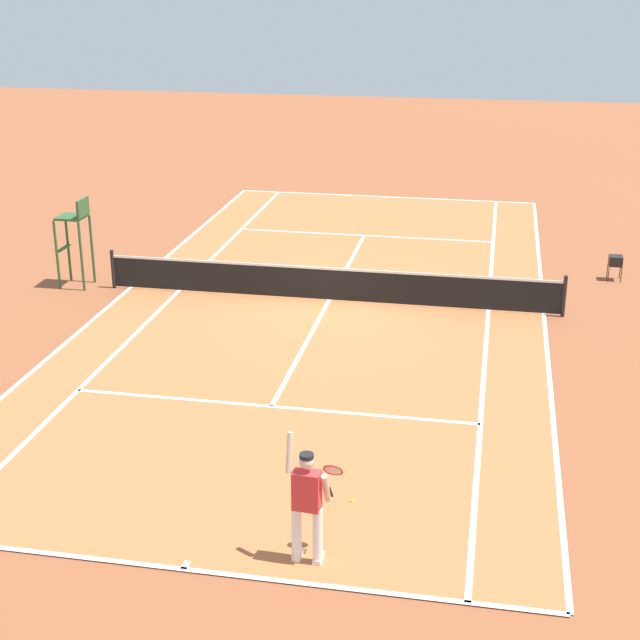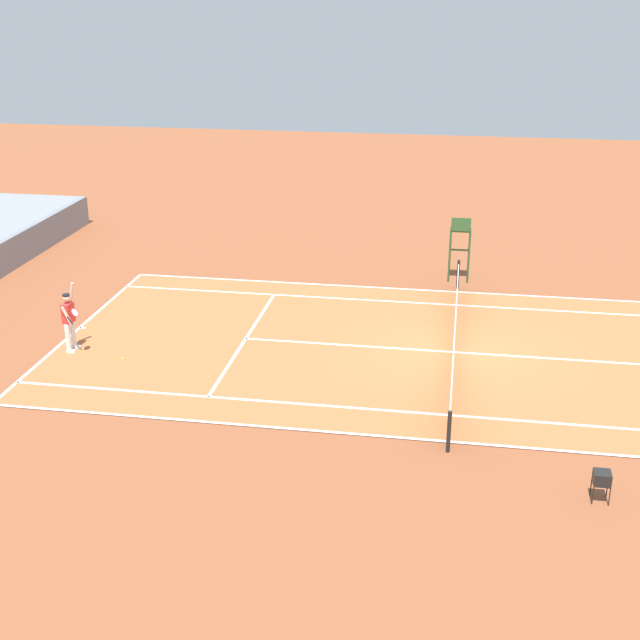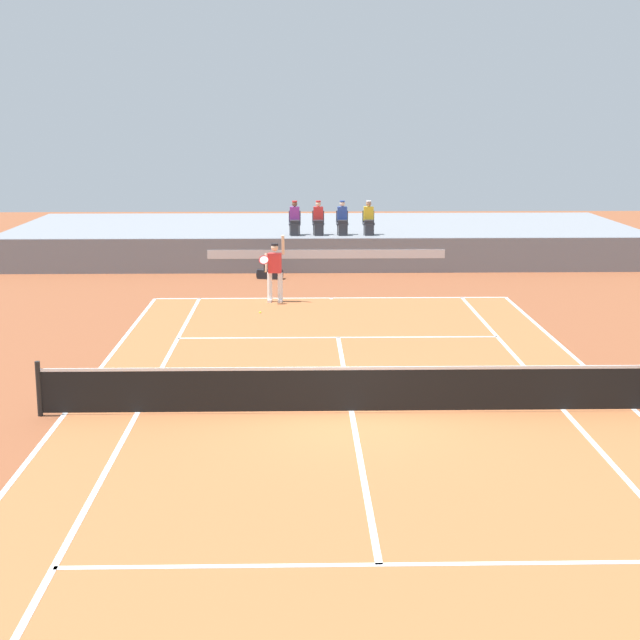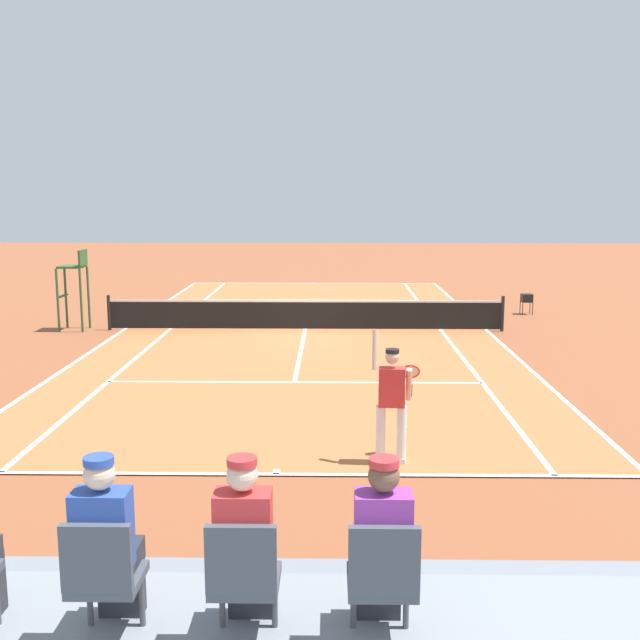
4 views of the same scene
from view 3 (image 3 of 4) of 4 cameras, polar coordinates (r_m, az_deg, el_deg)
The scene contains 12 objects.
ground_plane at distance 18.55m, azimuth 1.89°, elevation -5.57°, with size 80.00×80.00×0.00m, color brown.
court at distance 18.55m, azimuth 1.89°, elevation -5.54°, with size 11.08×23.88×0.03m.
net at distance 18.40m, azimuth 1.90°, elevation -4.02°, with size 11.98×0.10×1.07m.
barrier_wall at distance 35.06m, azimuth 0.38°, elevation 3.85°, with size 24.63×0.25×1.26m.
bleacher_platform at distance 39.70m, azimuth 0.18°, elevation 4.80°, with size 24.63×9.11×1.26m, color gray.
spectator_seated_0 at distance 35.86m, azimuth -1.51°, elevation 6.02°, with size 0.44×0.60×1.27m.
spectator_seated_1 at distance 35.87m, azimuth -0.10°, elevation 6.03°, with size 0.44×0.60×1.27m.
spectator_seated_2 at distance 35.89m, azimuth 1.33°, elevation 6.03°, with size 0.44×0.60×1.27m.
spectator_seated_3 at distance 35.95m, azimuth 2.90°, elevation 6.03°, with size 0.44×0.60×1.27m.
tennis_player at distance 29.37m, azimuth -2.71°, elevation 2.96°, with size 0.78×0.62×2.08m.
tennis_ball at distance 27.84m, azimuth -3.56°, elevation 0.44°, with size 0.07×0.07×0.07m, color #D1E533.
equipment_bag at distance 33.85m, azimuth -2.99°, elevation 2.73°, with size 0.95×0.50×0.32m.
Camera 3 is at (-1.00, -17.66, 5.59)m, focal length 54.04 mm.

